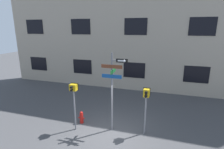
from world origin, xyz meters
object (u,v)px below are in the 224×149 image
at_px(street_sign_pole, 113,85).
at_px(fire_hydrant, 82,117).
at_px(pedestrian_signal_right, 146,99).
at_px(pedestrian_signal_left, 74,94).

height_order(street_sign_pole, fire_hydrant, street_sign_pole).
xyz_separation_m(street_sign_pole, pedestrian_signal_right, (1.63, 0.15, -0.60)).
distance_m(pedestrian_signal_left, pedestrian_signal_right, 3.60).
bearing_deg(pedestrian_signal_right, fire_hydrant, -179.93).
distance_m(street_sign_pole, pedestrian_signal_right, 1.74).
xyz_separation_m(pedestrian_signal_left, pedestrian_signal_right, (3.53, 0.68, -0.11)).
relative_size(street_sign_pole, pedestrian_signal_right, 1.70).
distance_m(street_sign_pole, pedestrian_signal_left, 2.04).
relative_size(pedestrian_signal_right, fire_hydrant, 3.46).
distance_m(pedestrian_signal_right, fire_hydrant, 3.85).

